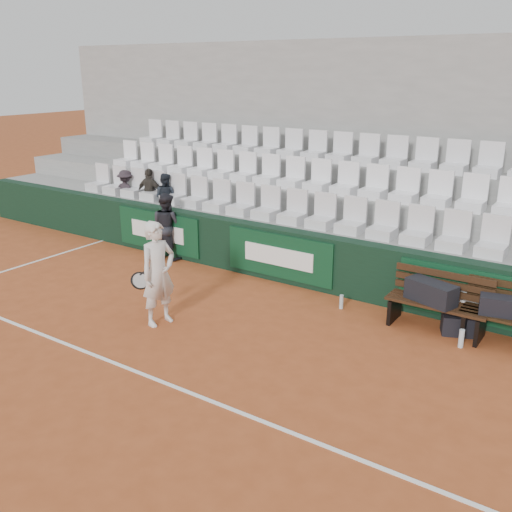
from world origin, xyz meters
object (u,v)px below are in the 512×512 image
at_px(spectator_c, 164,177).
at_px(ball_kid, 167,226).
at_px(water_bottle_far, 461,339).
at_px(water_bottle_near, 341,302).
at_px(sports_bag_left, 431,292).
at_px(sports_bag_right, 501,306).
at_px(bench_left, 436,317).
at_px(spectator_a, 125,173).
at_px(tennis_player, 158,274).
at_px(sports_bag_ground, 459,325).
at_px(spectator_b, 149,174).

bearing_deg(spectator_c, ball_kid, 116.78).
bearing_deg(water_bottle_far, water_bottle_near, 171.47).
relative_size(water_bottle_near, water_bottle_far, 0.87).
bearing_deg(sports_bag_left, sports_bag_right, 5.65).
height_order(sports_bag_right, water_bottle_far, sports_bag_right).
xyz_separation_m(bench_left, sports_bag_left, (-0.10, -0.03, 0.39)).
height_order(sports_bag_left, spectator_a, spectator_a).
relative_size(water_bottle_near, tennis_player, 0.14).
distance_m(bench_left, sports_bag_ground, 0.35).
distance_m(sports_bag_ground, ball_kid, 6.09).
relative_size(water_bottle_far, tennis_player, 0.17).
height_order(sports_bag_left, sports_bag_right, sports_bag_left).
xyz_separation_m(sports_bag_left, spectator_a, (-7.53, 1.09, 0.90)).
height_order(sports_bag_left, sports_bag_ground, sports_bag_left).
xyz_separation_m(sports_bag_right, spectator_b, (-7.74, 0.99, 0.98)).
relative_size(sports_bag_ground, water_bottle_near, 2.09).
xyz_separation_m(sports_bag_left, water_bottle_far, (0.58, -0.32, -0.47)).
distance_m(sports_bag_ground, spectator_b, 7.40).
relative_size(tennis_player, spectator_b, 1.45).
bearing_deg(sports_bag_right, spectator_b, 172.68).
height_order(water_bottle_far, spectator_a, spectator_a).
relative_size(sports_bag_right, ball_kid, 0.42).
height_order(bench_left, sports_bag_ground, bench_left).
xyz_separation_m(ball_kid, spectator_a, (-1.91, 0.73, 0.82)).
distance_m(ball_kid, spectator_b, 1.61).
xyz_separation_m(sports_bag_ground, spectator_b, (-7.20, 0.99, 1.41)).
relative_size(water_bottle_far, ball_kid, 0.20).
xyz_separation_m(tennis_player, spectator_c, (-2.77, 3.19, 0.72)).
bearing_deg(spectator_b, spectator_a, -11.02).
height_order(ball_kid, spectator_c, spectator_c).
xyz_separation_m(sports_bag_right, ball_kid, (-6.60, 0.27, 0.11)).
distance_m(sports_bag_right, tennis_player, 5.03).
height_order(bench_left, ball_kid, ball_kid).
bearing_deg(sports_bag_right, bench_left, -175.62).
bearing_deg(sports_bag_ground, sports_bag_right, -0.73).
bearing_deg(spectator_a, sports_bag_ground, 161.57).
distance_m(water_bottle_near, spectator_c, 5.19).
bearing_deg(ball_kid, water_bottle_far, 176.21).
xyz_separation_m(sports_bag_ground, spectator_c, (-6.75, 0.99, 1.38)).
bearing_deg(ball_kid, spectator_c, -44.18).
bearing_deg(sports_bag_left, spectator_b, 170.84).
bearing_deg(sports_bag_right, ball_kid, 177.68).
bearing_deg(water_bottle_far, bench_left, 144.17).
bearing_deg(tennis_player, sports_bag_right, 25.90).
height_order(water_bottle_near, water_bottle_far, water_bottle_far).
distance_m(sports_bag_ground, water_bottle_far, 0.45).
relative_size(water_bottle_far, spectator_a, 0.27).
bearing_deg(bench_left, spectator_c, 170.61).
height_order(sports_bag_right, sports_bag_ground, sports_bag_right).
distance_m(bench_left, tennis_player, 4.26).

